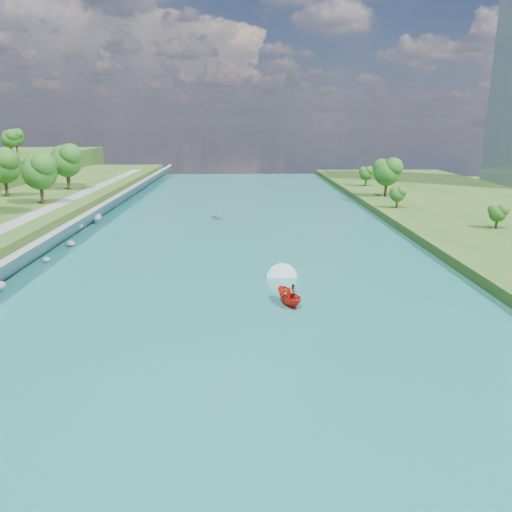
{
  "coord_description": "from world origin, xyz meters",
  "views": [
    {
      "loc": [
        1.11,
        -41.36,
        17.82
      ],
      "look_at": [
        2.61,
        16.02,
        2.5
      ],
      "focal_mm": 35.0,
      "sensor_mm": 36.0,
      "label": 1
    }
  ],
  "objects": [
    {
      "name": "ground",
      "position": [
        0.0,
        0.0,
        0.0
      ],
      "size": [
        260.0,
        260.0,
        0.0
      ],
      "primitive_type": "plane",
      "color": "#2D5119",
      "rests_on": "ground"
    },
    {
      "name": "river_water",
      "position": [
        0.0,
        20.0,
        0.05
      ],
      "size": [
        55.0,
        240.0,
        0.1
      ],
      "primitive_type": "cube",
      "color": "#19605C",
      "rests_on": "ground"
    },
    {
      "name": "riprap_bank",
      "position": [
        -25.84,
        19.04,
        1.79
      ],
      "size": [
        3.91,
        236.0,
        4.05
      ],
      "color": "slate",
      "rests_on": "ground"
    },
    {
      "name": "motorboat",
      "position": [
        5.67,
        7.48,
        0.79
      ],
      "size": [
        3.6,
        19.02,
        2.03
      ],
      "rotation": [
        0.0,
        0.0,
        3.47
      ],
      "color": "red",
      "rests_on": "river_water"
    },
    {
      "name": "raft",
      "position": [
        -3.96,
        53.18,
        0.46
      ],
      "size": [
        3.44,
        3.83,
        1.5
      ],
      "rotation": [
        0.0,
        0.0,
        0.47
      ],
      "color": "gray",
      "rests_on": "river_water"
    }
  ]
}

